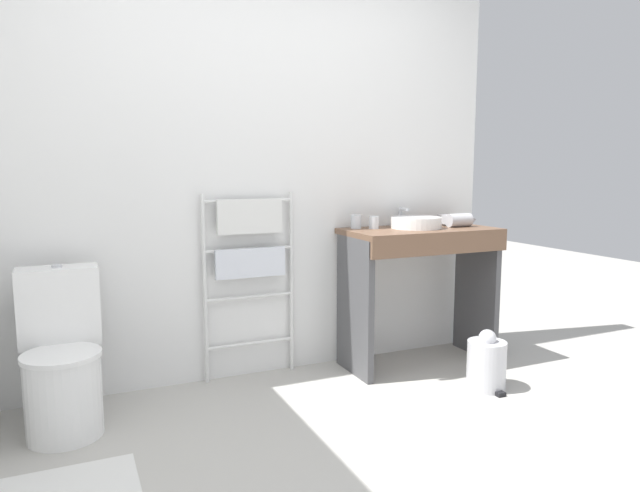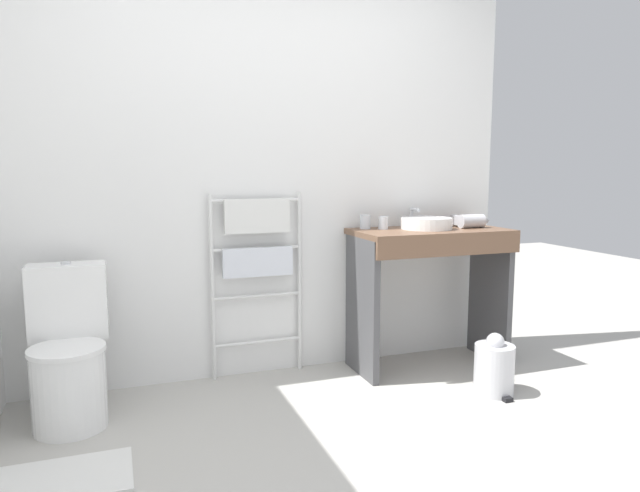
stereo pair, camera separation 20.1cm
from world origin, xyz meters
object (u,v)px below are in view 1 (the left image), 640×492
towel_radiator (250,251)px  sink_basin (416,222)px  toilet (62,361)px  trash_bin (486,363)px  hair_dryer (459,220)px  cup_near_wall (356,222)px  cup_near_edge (374,222)px

towel_radiator → sink_basin: towel_radiator is taller
toilet → trash_bin: toilet is taller
sink_basin → trash_bin: sink_basin is taller
toilet → hair_dryer: (2.39, 0.10, 0.59)m
sink_basin → towel_radiator: bearing=170.3°
towel_radiator → hair_dryer: bearing=-8.7°
cup_near_wall → cup_near_edge: (0.10, -0.06, -0.00)m
hair_dryer → trash_bin: size_ratio=0.63×
cup_near_wall → trash_bin: size_ratio=0.25×
towel_radiator → hair_dryer: towel_radiator is taller
cup_near_edge → hair_dryer: (0.57, -0.11, 0.00)m
towel_radiator → hair_dryer: (1.35, -0.21, 0.15)m
cup_near_wall → trash_bin: (0.48, -0.70, -0.77)m
sink_basin → cup_near_wall: bearing=158.9°
cup_near_wall → hair_dryer: size_ratio=0.40×
towel_radiator → sink_basin: bearing=-9.7°
toilet → sink_basin: 2.16m
toilet → towel_radiator: bearing=16.2°
toilet → sink_basin: bearing=3.4°
toilet → cup_near_wall: size_ratio=8.97×
towel_radiator → cup_near_edge: (0.78, -0.10, 0.15)m
toilet → cup_near_wall: cup_near_wall is taller
cup_near_wall → trash_bin: 1.15m
cup_near_edge → cup_near_wall: bearing=149.7°
cup_near_wall → hair_dryer: (0.67, -0.17, -0.00)m
toilet → trash_bin: size_ratio=2.25×
cup_near_wall → trash_bin: bearing=-55.1°
cup_near_edge → trash_bin: (0.39, -0.64, -0.77)m
sink_basin → hair_dryer: size_ratio=1.45×
cup_near_wall → cup_near_edge: cup_near_wall is taller
sink_basin → cup_near_wall: size_ratio=3.67×
sink_basin → trash_bin: size_ratio=0.92×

